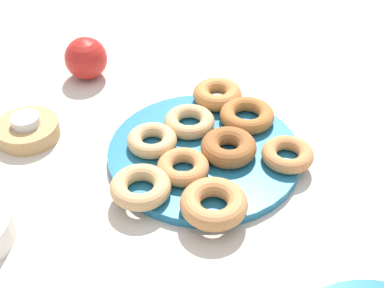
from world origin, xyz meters
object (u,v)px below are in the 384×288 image
(donut_plate, at_px, (204,153))
(donut_8, at_px, (152,140))
(candle_holder, at_px, (28,131))
(donut_2, at_px, (217,94))
(donut_1, at_px, (141,187))
(donut_7, at_px, (183,167))
(donut_5, at_px, (247,115))
(apple, at_px, (86,58))
(tealight, at_px, (25,120))
(donut_0, at_px, (189,122))
(donut_3, at_px, (214,204))
(donut_6, at_px, (229,147))
(donut_4, at_px, (287,154))

(donut_plate, bearing_deg, donut_8, 34.69)
(candle_holder, bearing_deg, donut_2, -125.36)
(donut_2, bearing_deg, donut_plate, 119.28)
(donut_plate, xyz_separation_m, donut_1, (0.01, 0.13, 0.02))
(donut_2, height_order, donut_7, donut_2)
(donut_1, bearing_deg, donut_2, -77.01)
(donut_5, xyz_separation_m, apple, (0.33, 0.06, 0.01))
(donut_plate, relative_size, candle_holder, 2.96)
(candle_holder, relative_size, apple, 1.27)
(donut_2, bearing_deg, donut_7, 112.84)
(tealight, bearing_deg, donut_8, -151.32)
(donut_1, height_order, candle_holder, donut_1)
(donut_5, bearing_deg, donut_0, 49.70)
(candle_holder, bearing_deg, tealight, 0.00)
(donut_3, height_order, donut_6, same)
(donut_3, bearing_deg, donut_4, -97.50)
(donut_5, distance_m, apple, 0.34)
(donut_2, xyz_separation_m, donut_3, (-0.16, 0.21, -0.00))
(donut_0, relative_size, donut_6, 0.96)
(donut_2, bearing_deg, donut_1, 102.99)
(donut_1, relative_size, candle_holder, 0.85)
(donut_0, height_order, apple, apple)
(donut_7, xyz_separation_m, donut_8, (0.08, -0.02, 0.00))
(donut_1, xyz_separation_m, donut_8, (0.06, -0.09, -0.00))
(donut_0, bearing_deg, donut_5, -130.30)
(donut_4, xyz_separation_m, apple, (0.44, 0.02, 0.01))
(donut_plate, xyz_separation_m, donut_6, (-0.04, -0.01, 0.02))
(donut_2, distance_m, donut_3, 0.27)
(donut_0, xyz_separation_m, donut_8, (0.01, 0.08, 0.00))
(donut_2, relative_size, tealight, 1.84)
(donut_1, distance_m, donut_8, 0.11)
(donut_plate, bearing_deg, donut_0, -27.46)
(tealight, relative_size, apple, 0.57)
(tealight, bearing_deg, donut_2, -125.36)
(donut_6, height_order, apple, apple)
(donut_3, height_order, tealight, donut_3)
(donut_2, height_order, donut_6, same)
(donut_5, bearing_deg, donut_1, 86.09)
(donut_7, distance_m, candle_holder, 0.28)
(donut_1, bearing_deg, donut_plate, -93.28)
(donut_3, xyz_separation_m, apple, (0.42, -0.13, 0.01))
(donut_2, xyz_separation_m, candle_holder, (0.19, 0.27, -0.02))
(donut_1, xyz_separation_m, donut_2, (0.06, -0.25, 0.00))
(donut_plate, bearing_deg, donut_7, 99.07)
(donut_plate, bearing_deg, tealight, 30.36)
(donut_1, relative_size, tealight, 1.89)
(donut_5, relative_size, apple, 1.13)
(donut_6, bearing_deg, candle_holder, 29.37)
(donut_plate, xyz_separation_m, tealight, (0.26, 0.15, 0.03))
(donut_plate, height_order, apple, apple)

